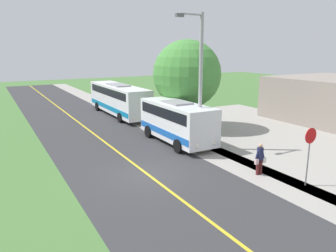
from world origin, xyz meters
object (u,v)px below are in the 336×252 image
at_px(transit_bus_rear, 119,98).
at_px(stop_sign, 310,147).
at_px(street_light_pole, 199,77).
at_px(pedestrian_with_bags, 260,158).
at_px(tree_curbside, 187,74).
at_px(shuttle_bus_front, 177,120).

height_order(transit_bus_rear, stop_sign, transit_bus_rear).
height_order(transit_bus_rear, street_light_pole, street_light_pole).
bearing_deg(pedestrian_with_bags, street_light_pole, -87.17).
distance_m(transit_bus_rear, tree_curbside, 9.06).
bearing_deg(tree_curbside, transit_bus_rear, -70.23).
distance_m(shuttle_bus_front, transit_bus_rear, 11.44).
distance_m(shuttle_bus_front, street_light_pole, 3.76).
xyz_separation_m(shuttle_bus_front, pedestrian_with_bags, (-0.67, 7.39, -0.70)).
relative_size(shuttle_bus_front, transit_bus_rear, 0.64).
relative_size(street_light_pole, tree_curbside, 1.19).
relative_size(shuttle_bus_front, tree_curbside, 0.98).
height_order(shuttle_bus_front, pedestrian_with_bags, shuttle_bus_front).
bearing_deg(stop_sign, tree_curbside, -95.77).
relative_size(pedestrian_with_bags, stop_sign, 0.59).
height_order(shuttle_bus_front, stop_sign, shuttle_bus_front).
bearing_deg(street_light_pole, stop_sign, 99.19).
distance_m(pedestrian_with_bags, stop_sign, 2.59).
distance_m(stop_sign, tree_curbside, 13.18).
distance_m(transit_bus_rear, pedestrian_with_bags, 18.86).
height_order(transit_bus_rear, tree_curbside, tree_curbside).
height_order(pedestrian_with_bags, street_light_pole, street_light_pole).
bearing_deg(shuttle_bus_front, stop_sign, 99.63).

